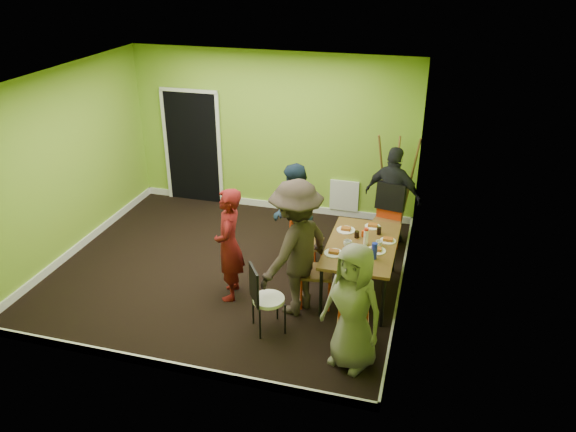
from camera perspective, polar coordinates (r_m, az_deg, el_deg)
name	(u,v)px	position (r m, az deg, el deg)	size (l,w,h in m)	color
ground	(229,269)	(8.38, -5.99, -5.37)	(5.00, 5.00, 0.00)	black
room_walls	(226,207)	(7.96, -6.36, 0.91)	(5.04, 4.54, 2.82)	#8CBB30
dining_table	(362,248)	(7.52, 7.48, -3.23)	(0.90, 1.50, 0.75)	black
chair_left_far	(302,236)	(8.08, 1.42, -2.03)	(0.43, 0.43, 0.97)	#E24115
chair_left_near	(310,265)	(7.31, 2.26, -4.98)	(0.48, 0.48, 1.02)	#E24115
chair_back_end	(389,204)	(8.72, 10.27, 1.23)	(0.51, 0.58, 1.06)	#E24115
chair_front_end	(353,315)	(6.58, 6.65, -9.96)	(0.40, 0.40, 0.87)	#E24115
chair_bentwood	(263,296)	(6.85, -2.51, -8.08)	(0.49, 0.49, 0.91)	black
easel	(396,185)	(9.23, 10.90, 3.12)	(0.67, 0.63, 1.68)	brown
plate_near_left	(346,230)	(7.82, 5.90, -1.43)	(0.26, 0.26, 0.01)	white
plate_near_right	(334,253)	(7.23, 4.66, -3.78)	(0.25, 0.25, 0.01)	white
plate_far_back	(373,226)	(7.96, 8.59, -1.06)	(0.22, 0.22, 0.01)	white
plate_far_front	(353,264)	(7.01, 6.63, -4.90)	(0.26, 0.26, 0.01)	white
plate_wall_back	(388,241)	(7.62, 10.11, -2.50)	(0.21, 0.21, 0.01)	white
plate_wall_front	(376,250)	(7.36, 8.95, -3.48)	(0.25, 0.25, 0.01)	white
thermos	(366,237)	(7.45, 7.92, -2.17)	(0.06, 0.06, 0.21)	white
blue_bottle	(374,251)	(7.13, 8.76, -3.52)	(0.07, 0.07, 0.22)	#1826B8
orange_bottle	(363,233)	(7.67, 7.61, -1.77)	(0.04, 0.04, 0.09)	#E24115
glass_mid	(357,234)	(7.63, 7.00, -1.87)	(0.07, 0.07, 0.09)	black
glass_back	(379,231)	(7.76, 9.22, -1.50)	(0.06, 0.06, 0.10)	black
glass_front	(363,262)	(7.00, 7.62, -4.64)	(0.06, 0.06, 0.09)	black
cup_a	(348,244)	(7.39, 6.08, -2.82)	(0.11, 0.11, 0.09)	white
cup_b	(379,244)	(7.44, 9.23, -2.81)	(0.09, 0.09, 0.09)	white
person_standing	(229,245)	(7.39, -6.01, -2.91)	(0.57, 0.37, 1.57)	#5D1010
person_left_far	(294,215)	(8.17, 0.62, 0.08)	(0.75, 0.58, 1.54)	#162637
person_left_near	(296,248)	(7.01, 0.80, -3.31)	(1.17, 0.67, 1.81)	#2F251F
person_back_end	(393,196)	(8.87, 10.60, 1.96)	(0.93, 0.39, 1.59)	black
person_front_end	(353,307)	(6.23, 6.65, -9.18)	(0.74, 0.48, 1.52)	gray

